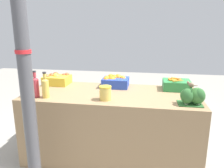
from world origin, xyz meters
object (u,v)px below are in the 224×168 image
Objects in this scene: juice_bottle_golden at (45,87)px; sparrow_bird at (191,84)px; orange_crate at (115,81)px; carrot_crate at (176,85)px; support_pole at (25,66)px; juice_bottle_amber at (26,86)px; broccoli_pile at (194,96)px; pickle_jar at (105,93)px; apple_crate at (57,79)px; juice_bottle_ruby at (35,86)px.

juice_bottle_golden is 2.20× the size of sparrow_bird.
carrot_crate is at bearing -0.66° from orange_crate.
support_pole is 0.57m from juice_bottle_amber.
pickle_jar is (-0.83, 0.00, -0.01)m from broccoli_pile.
pickle_jar is at bearing 38.36° from support_pole.
broccoli_pile reaches higher than carrot_crate.
broccoli_pile is at bearing -149.05° from sparrow_bird.
support_pole reaches higher than sparrow_bird.
orange_crate reaches higher than apple_crate.
juice_bottle_ruby is at bearing 111.01° from support_pole.
carrot_crate is at bearing 21.70° from juice_bottle_golden.
apple_crate is 1.00× the size of carrot_crate.
carrot_crate reaches higher than orange_crate.
juice_bottle_amber is 1.96× the size of pickle_jar.
orange_crate is 2.18× the size of pickle_jar.
broccoli_pile reaches higher than orange_crate.
carrot_crate is 1.12× the size of juice_bottle_amber.
orange_crate is at bearing 179.34° from carrot_crate.
broccoli_pile is 1.66m from juice_bottle_amber.
apple_crate is 1.47m from carrot_crate.
support_pole is 8.64× the size of juice_bottle_golden.
support_pole is 1.17m from orange_crate.
juice_bottle_golden reaches higher than sparrow_bird.
carrot_crate is at bearing -24.16° from sparrow_bird.
carrot_crate is at bearing 34.60° from pickle_jar.
juice_bottle_ruby is at bearing -159.78° from carrot_crate.
apple_crate is 0.56m from juice_bottle_golden.
apple_crate is at bearing 101.96° from juice_bottle_golden.
carrot_crate is 2.52× the size of sparrow_bird.
juice_bottle_ruby is 2.27× the size of sparrow_bird.
support_pole is at bearing -121.12° from orange_crate.
support_pole is at bearing -57.89° from juice_bottle_amber.
pickle_jar is (0.83, 0.03, -0.05)m from juice_bottle_amber.
juice_bottle_amber reaches higher than carrot_crate.
sparrow_bird is (0.78, -0.50, 0.12)m from orange_crate.
pickle_jar is (0.73, -0.51, 0.01)m from apple_crate.
carrot_crate is 1.27× the size of broccoli_pile.
sparrow_bird is at bearing -32.59° from orange_crate.
carrot_crate is (1.30, 0.96, -0.34)m from support_pole.
juice_bottle_golden is (0.12, -0.54, 0.05)m from apple_crate.
carrot_crate is 1.56m from juice_bottle_ruby.
sparrow_bird is (1.63, 0.05, 0.07)m from juice_bottle_amber.
orange_crate is 0.84m from juice_bottle_golden.
orange_crate is at bearing 40.82° from juice_bottle_golden.
apple_crate is at bearing 179.82° from carrot_crate.
apple_crate is 0.55m from juice_bottle_ruby.
juice_bottle_golden reaches higher than pickle_jar.
juice_bottle_golden is at bearing -78.04° from apple_crate.
sparrow_bird is at bearing -18.00° from apple_crate.
carrot_crate is at bearing -0.18° from apple_crate.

